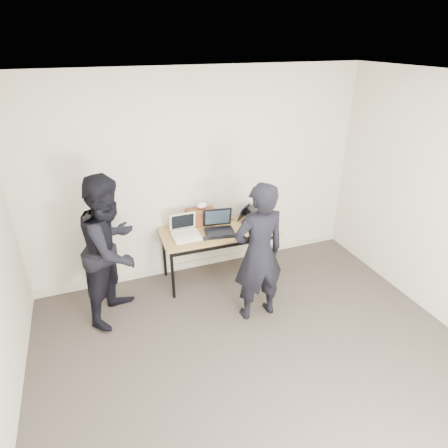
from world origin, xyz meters
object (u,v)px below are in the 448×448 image
desk (219,235)px  leather_satchel (200,217)px  laptop_right (250,217)px  laptop_center (219,227)px  laptop_beige (186,232)px  person_observer (112,249)px  person_typist (259,254)px  equipment_box (257,212)px

desk → leather_satchel: leather_satchel is taller
laptop_right → laptop_center: bearing=154.9°
desk → leather_satchel: size_ratio=4.06×
laptop_center → leather_satchel: size_ratio=1.14×
laptop_beige → person_observer: 0.96m
laptop_beige → laptop_center: size_ratio=0.80×
laptop_right → person_typist: 1.07m
leather_satchel → person_typist: person_typist is taller
laptop_center → leather_satchel: 0.31m
desk → person_typist: size_ratio=0.90×
leather_satchel → person_observer: bearing=-152.8°
laptop_beige → laptop_right: (0.94, 0.13, -0.01)m
laptop_right → person_observer: person_observer is taller
laptop_center → person_observer: person_observer is taller
laptop_right → person_typist: (-0.34, -1.01, 0.07)m
person_typist → laptop_right: bearing=-110.9°
laptop_center → laptop_right: laptop_center is taller
laptop_right → equipment_box: size_ratio=1.50×
person_observer → laptop_center: bearing=-45.6°
desk → laptop_right: (0.50, 0.13, 0.11)m
laptop_beige → equipment_box: size_ratio=1.31×
laptop_beige → leather_satchel: bearing=39.7°
laptop_beige → leather_satchel: 0.35m
person_observer → laptop_beige: bearing=-39.4°
laptop_beige → person_observer: bearing=-164.1°
equipment_box → person_typist: 1.17m
laptop_center → leather_satchel: (-0.17, 0.25, 0.06)m
laptop_right → equipment_box: laptop_right is taller
laptop_right → laptop_beige: bearing=145.4°
laptop_center → laptop_right: size_ratio=1.09×
laptop_right → person_typist: person_typist is taller
laptop_center → person_typist: size_ratio=0.25×
laptop_beige → desk: bearing=-1.0°
desk → laptop_beige: 0.46m
desk → person_typist: 0.91m
laptop_beige → person_observer: person_observer is taller
person_typist → equipment_box: bearing=-116.2°
laptop_right → desk: bearing=152.5°
person_typist → person_observer: bearing=-24.3°
laptop_right → leather_satchel: (-0.68, 0.10, 0.08)m
leather_satchel → person_typist: 1.16m
laptop_center → equipment_box: laptop_center is taller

